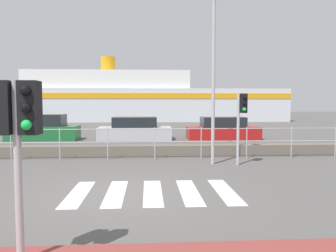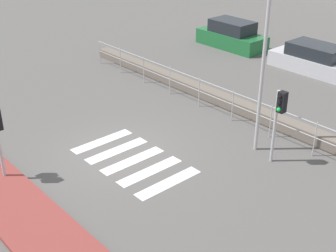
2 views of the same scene
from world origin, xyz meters
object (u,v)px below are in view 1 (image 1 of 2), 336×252
Objects in this scene: parked_car_green at (43,129)px; parked_car_silver at (135,130)px; ferry_boat at (136,100)px; traffic_light_far at (242,113)px; streetlamp at (214,59)px; traffic_light_near at (17,123)px; parked_car_red at (223,130)px.

parked_car_silver is (5.47, 0.00, -0.07)m from parked_car_green.
parked_car_green is at bearing -102.37° from ferry_boat.
traffic_light_far reaches higher than parked_car_silver.
ferry_boat is at bearing 91.87° from parked_car_silver.
traffic_light_near is at bearing -119.13° from streetlamp.
traffic_light_near is 0.60× the size of parked_car_green.
streetlamp is (3.99, 7.17, 1.79)m from traffic_light_near.
ferry_boat is 21.82m from parked_car_silver.
streetlamp is at bearing -82.78° from ferry_boat.
traffic_light_near is 17.03m from parked_car_red.
traffic_light_near is 0.41× the size of streetlamp.
traffic_light_near is at bearing -124.97° from traffic_light_far.
parked_car_silver is 5.45m from parked_car_red.
streetlamp is 9.44m from parked_car_red.
streetlamp is 1.36× the size of parked_car_silver.
streetlamp reaches higher than parked_car_green.
streetlamp is at bearing 175.17° from traffic_light_far.
streetlamp is (-0.96, 0.08, 1.86)m from traffic_light_far.
streetlamp is at bearing 60.87° from traffic_light_near.
ferry_boat is (0.15, 37.48, 0.71)m from traffic_light_near.
traffic_light_far is 12.97m from parked_car_green.
traffic_light_far reaches higher than parked_car_green.
traffic_light_far is 0.62× the size of parked_car_green.
ferry_boat is at bearing 97.22° from streetlamp.
parked_car_silver reaches higher than parked_car_red.
traffic_light_far is at bearing -4.83° from streetlamp.
parked_car_green is (-4.61, 15.77, -1.28)m from traffic_light_near.
traffic_light_near is 0.97× the size of traffic_light_far.
traffic_light_near is at bearing -73.71° from parked_car_green.
parked_car_green is 0.93× the size of parked_car_red.
traffic_light_near is 15.85m from parked_car_silver.
ferry_boat is 8.15× the size of parked_car_red.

